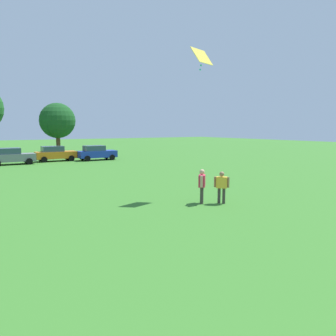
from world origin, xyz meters
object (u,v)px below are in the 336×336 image
at_px(adult_bystander, 202,183).
at_px(parked_car_blue_3, 96,153).
at_px(bystander_midfield, 222,185).
at_px(parked_car_gray_1, 11,156).
at_px(kite, 202,57).
at_px(tree_far_right, 57,121).
at_px(parked_car_orange_2, 55,154).

distance_m(adult_bystander, parked_car_blue_3, 24.30).
bearing_deg(adult_bystander, parked_car_blue_3, -146.62).
relative_size(adult_bystander, bystander_midfield, 1.07).
height_order(parked_car_gray_1, parked_car_blue_3, same).
distance_m(adult_bystander, kite, 6.62).
bearing_deg(parked_car_gray_1, parked_car_blue_3, -0.27).
xyz_separation_m(bystander_midfield, tree_far_right, (-0.50, 30.24, 3.60)).
distance_m(bystander_midfield, parked_car_blue_3, 24.73).
bearing_deg(adult_bystander, kite, -173.64).
xyz_separation_m(adult_bystander, parked_car_orange_2, (-1.14, 25.33, -0.15)).
bearing_deg(parked_car_blue_3, bystander_midfield, -95.53).
distance_m(adult_bystander, parked_car_gray_1, 24.80).
bearing_deg(tree_far_right, adult_bystander, -90.60).
bearing_deg(tree_far_right, bystander_midfield, -89.05).
bearing_deg(kite, bystander_midfield, -95.82).
height_order(adult_bystander, kite, kite).
height_order(bystander_midfield, parked_car_orange_2, parked_car_orange_2).
distance_m(kite, tree_far_right, 28.38).
bearing_deg(parked_car_gray_1, tree_far_right, 42.65).
xyz_separation_m(bystander_midfield, parked_car_gray_1, (-6.56, 24.66, -0.09)).
bearing_deg(parked_car_orange_2, parked_car_gray_1, -165.44).
bearing_deg(bystander_midfield, parked_car_orange_2, 139.89).
distance_m(parked_car_gray_1, tree_far_right, 9.02).
bearing_deg(kite, parked_car_orange_2, 95.16).
relative_size(parked_car_gray_1, parked_car_orange_2, 1.00).
height_order(bystander_midfield, kite, kite).
relative_size(bystander_midfield, parked_car_gray_1, 0.37).
bearing_deg(parked_car_gray_1, kite, -73.38).
xyz_separation_m(adult_bystander, bystander_midfield, (0.81, -0.53, -0.07)).
distance_m(bystander_midfield, parked_car_orange_2, 25.93).
relative_size(kite, tree_far_right, 0.21).
bearing_deg(tree_far_right, kite, -88.56).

